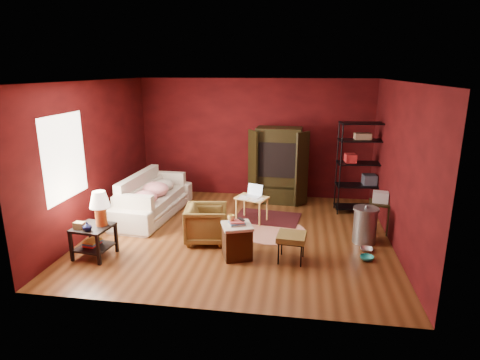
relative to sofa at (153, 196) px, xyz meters
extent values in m
cube|color=brown|center=(1.92, -0.70, -0.46)|extent=(5.50, 5.00, 0.02)
cube|color=white|center=(1.92, -0.70, 2.36)|extent=(5.50, 5.00, 0.02)
cube|color=#45090B|center=(1.92, 1.81, 0.95)|extent=(5.50, 0.02, 2.80)
cube|color=#45090B|center=(1.92, -3.21, 0.95)|extent=(5.50, 0.02, 2.80)
cube|color=#45090B|center=(-0.84, -0.70, 0.95)|extent=(0.02, 5.00, 2.80)
cube|color=#45090B|center=(4.68, -0.70, 0.95)|extent=(0.02, 5.00, 2.80)
cube|color=white|center=(-0.81, -1.70, 1.15)|extent=(0.02, 1.20, 1.40)
imported|color=beige|center=(0.00, 0.00, 0.00)|extent=(0.88, 2.34, 0.89)
imported|color=black|center=(1.41, -1.10, -0.08)|extent=(0.76, 0.80, 0.73)
imported|color=silver|center=(4.20, -1.10, -0.34)|extent=(0.22, 0.09, 0.21)
imported|color=#24ABA8|center=(4.15, -1.44, -0.34)|extent=(0.22, 0.08, 0.22)
imported|color=#0C123C|center=(-0.27, -2.15, 0.15)|extent=(0.18, 0.18, 0.14)
imported|color=#F6E078|center=(1.95, -1.63, 0.24)|extent=(0.14, 0.13, 0.12)
cube|color=black|center=(-0.28, -1.97, 0.06)|extent=(0.62, 0.62, 0.04)
cube|color=black|center=(-0.28, -1.97, -0.28)|extent=(0.58, 0.58, 0.03)
cube|color=black|center=(-0.56, -2.19, -0.19)|extent=(0.05, 0.05, 0.52)
cube|color=black|center=(-0.06, -2.25, -0.19)|extent=(0.05, 0.05, 0.52)
cube|color=black|center=(-0.50, -1.69, -0.19)|extent=(0.05, 0.05, 0.52)
cube|color=black|center=(0.00, -1.76, -0.19)|extent=(0.05, 0.05, 0.52)
cylinder|color=#CB6125|center=(-0.16, -1.89, 0.24)|extent=(0.21, 0.21, 0.32)
cone|color=#F2E5C6|center=(-0.16, -1.89, 0.53)|extent=(0.37, 0.37, 0.26)
cube|color=olive|center=(-0.43, -2.09, 0.14)|extent=(0.18, 0.13, 0.11)
cube|color=red|center=(-0.32, -1.97, -0.24)|extent=(0.23, 0.28, 0.03)
cube|color=#317DC6|center=(-0.32, -1.97, -0.21)|extent=(0.23, 0.28, 0.03)
cube|color=#DFC54A|center=(-0.31, -1.97, -0.17)|extent=(0.23, 0.28, 0.03)
cube|color=beige|center=(0.01, 0.02, -0.18)|extent=(0.84, 1.82, 0.37)
cube|color=beige|center=(-0.32, 0.04, 0.07)|extent=(0.26, 1.79, 0.75)
cube|color=beige|center=(-0.03, -0.87, 0.02)|extent=(0.76, 0.21, 0.52)
cube|color=beige|center=(0.06, 0.91, 0.02)|extent=(0.76, 0.21, 0.52)
ellipsoid|color=red|center=(0.03, -0.50, 0.12)|extent=(0.51, 0.51, 0.26)
ellipsoid|color=red|center=(0.06, 0.02, 0.13)|extent=(0.57, 0.57, 0.30)
ellipsoid|color=beige|center=(0.08, 0.48, 0.10)|extent=(0.47, 0.47, 0.24)
cube|color=#3C1E0D|center=(2.05, -1.65, -0.19)|extent=(0.56, 0.56, 0.52)
cube|color=beige|center=(2.05, -1.65, 0.10)|extent=(0.59, 0.59, 0.05)
cube|color=beige|center=(2.05, -1.65, 0.13)|extent=(0.30, 0.27, 0.02)
cube|color=teal|center=(2.05, -1.65, 0.16)|extent=(0.30, 0.27, 0.02)
cube|color=#B94645|center=(2.05, -1.65, 0.18)|extent=(0.27, 0.23, 0.02)
cube|color=black|center=(2.11, -1.59, 0.20)|extent=(0.14, 0.15, 0.02)
cube|color=black|center=(2.93, -1.64, -0.03)|extent=(0.49, 0.49, 0.09)
cube|color=black|center=(2.93, -1.64, -0.09)|extent=(0.44, 0.44, 0.02)
cylinder|color=black|center=(2.74, -1.80, -0.26)|extent=(0.02, 0.02, 0.37)
cylinder|color=black|center=(3.09, -1.84, -0.26)|extent=(0.02, 0.02, 0.37)
cylinder|color=black|center=(2.77, -1.45, -0.26)|extent=(0.02, 0.02, 0.37)
cylinder|color=black|center=(3.12, -1.48, -0.26)|extent=(0.02, 0.02, 0.37)
cylinder|color=beige|center=(2.54, -0.47, -0.44)|extent=(1.66, 1.66, 0.01)
cube|color=#51151A|center=(2.39, 0.20, -0.43)|extent=(1.41, 1.04, 0.01)
cube|color=#FFD074|center=(2.09, -0.01, 0.06)|extent=(0.72, 0.61, 0.03)
cylinder|color=#FFD074|center=(1.78, -0.08, -0.19)|extent=(0.05, 0.05, 0.50)
cylinder|color=#FFD074|center=(2.27, -0.27, -0.19)|extent=(0.05, 0.05, 0.50)
cylinder|color=#FFD074|center=(1.91, 0.24, -0.19)|extent=(0.05, 0.05, 0.50)
cylinder|color=#FFD074|center=(2.40, 0.05, -0.19)|extent=(0.05, 0.05, 0.50)
cube|color=white|center=(2.10, 0.01, 0.08)|extent=(0.38, 0.32, 0.02)
cube|color=silver|center=(2.14, 0.12, 0.19)|extent=(0.33, 0.18, 0.22)
cube|color=white|center=(1.94, -0.07, 0.07)|extent=(0.26, 0.33, 0.00)
cube|color=white|center=(2.19, -0.15, 0.07)|extent=(0.34, 0.37, 0.00)
cube|color=black|center=(2.53, 1.34, 0.42)|extent=(1.04, 0.60, 1.74)
cube|color=black|center=(2.53, 1.25, 0.61)|extent=(0.84, 0.46, 0.78)
cube|color=black|center=(1.97, 1.11, 0.42)|extent=(0.26, 0.37, 1.65)
cube|color=black|center=(3.07, 1.05, 0.42)|extent=(0.29, 0.35, 1.65)
cube|color=#2B2D30|center=(2.53, 1.29, 0.51)|extent=(0.59, 0.49, 0.48)
cube|color=black|center=(2.52, 1.06, 0.51)|extent=(0.46, 0.03, 0.37)
cube|color=black|center=(2.53, 1.29, -0.03)|extent=(0.85, 0.50, 0.05)
cylinder|color=black|center=(3.85, 0.67, 0.53)|extent=(0.03, 0.03, 1.95)
cylinder|color=black|center=(4.75, 0.76, 0.53)|extent=(0.03, 0.03, 1.95)
cylinder|color=black|center=(3.81, 1.06, 0.53)|extent=(0.03, 0.03, 1.95)
cylinder|color=black|center=(4.71, 1.15, 0.53)|extent=(0.03, 0.03, 1.95)
cube|color=black|center=(4.28, 0.91, -0.34)|extent=(0.99, 0.51, 0.03)
cube|color=black|center=(4.28, 0.91, 0.15)|extent=(0.99, 0.51, 0.03)
cube|color=black|center=(4.28, 0.91, 0.63)|extent=(0.99, 0.51, 0.03)
cube|color=black|center=(4.28, 0.91, 1.12)|extent=(0.99, 0.51, 0.03)
cube|color=black|center=(4.28, 0.91, 1.48)|extent=(0.99, 0.51, 0.03)
cube|color=maroon|center=(4.07, 0.89, 0.74)|extent=(0.24, 0.29, 0.17)
cube|color=#333340|center=(4.50, 0.93, 0.28)|extent=(0.30, 0.30, 0.22)
cube|color=#81664D|center=(4.28, 0.91, 1.21)|extent=(0.35, 0.25, 0.13)
cube|color=black|center=(4.53, -0.19, 0.13)|extent=(0.46, 0.46, 0.04)
cube|color=black|center=(4.33, -0.33, -0.16)|extent=(0.05, 0.05, 0.57)
cube|color=black|center=(4.67, -0.38, -0.16)|extent=(0.05, 0.05, 0.57)
cube|color=black|center=(4.39, 0.01, -0.16)|extent=(0.05, 0.05, 0.57)
cube|color=black|center=(4.72, -0.05, -0.16)|extent=(0.05, 0.05, 0.57)
cube|color=silver|center=(4.53, -0.19, 0.25)|extent=(0.31, 0.26, 0.20)
cylinder|color=#929699|center=(4.20, -0.72, -0.14)|extent=(0.45, 0.45, 0.61)
cylinder|color=#929699|center=(4.20, -0.72, 0.18)|extent=(0.49, 0.49, 0.04)
sphere|color=#929699|center=(4.20, -0.72, 0.22)|extent=(0.07, 0.07, 0.06)
camera|label=1|loc=(3.00, -7.62, 2.54)|focal=30.00mm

